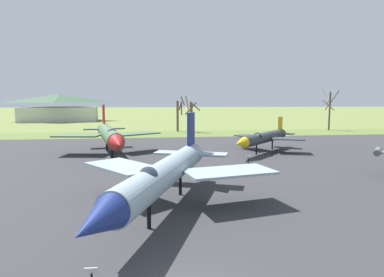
{
  "coord_description": "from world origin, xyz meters",
  "views": [
    {
      "loc": [
        -0.92,
        -9.61,
        6.5
      ],
      "look_at": [
        2.99,
        20.76,
        2.89
      ],
      "focal_mm": 30.42,
      "sensor_mm": 36.0,
      "label": 1
    }
  ],
  "objects_px": {
    "info_placard_front_right": "(119,164)",
    "visitor_building": "(60,108)",
    "info_placard_front_left": "(248,158)",
    "jet_fighter_front_left": "(263,138)",
    "jet_fighter_front_right": "(109,135)",
    "jet_fighter_rear_center": "(164,173)",
    "info_placard_rear_center": "(92,275)"
  },
  "relations": [
    {
      "from": "jet_fighter_front_right",
      "to": "info_placard_front_right",
      "type": "relative_size",
      "value": 17.62
    },
    {
      "from": "info_placard_front_left",
      "to": "info_placard_front_right",
      "type": "bearing_deg",
      "value": -171.8
    },
    {
      "from": "jet_fighter_front_left",
      "to": "jet_fighter_front_right",
      "type": "height_order",
      "value": "jet_fighter_front_right"
    },
    {
      "from": "info_placard_front_left",
      "to": "info_placard_rear_center",
      "type": "bearing_deg",
      "value": -119.76
    },
    {
      "from": "jet_fighter_front_left",
      "to": "jet_fighter_rear_center",
      "type": "height_order",
      "value": "jet_fighter_rear_center"
    },
    {
      "from": "jet_fighter_front_right",
      "to": "jet_fighter_front_left",
      "type": "bearing_deg",
      "value": -1.06
    },
    {
      "from": "info_placard_front_right",
      "to": "visitor_building",
      "type": "xyz_separation_m",
      "value": [
        -25.03,
        76.21,
        3.58
      ]
    },
    {
      "from": "info_placard_rear_center",
      "to": "visitor_building",
      "type": "bearing_deg",
      "value": 105.19
    },
    {
      "from": "jet_fighter_front_right",
      "to": "jet_fighter_rear_center",
      "type": "height_order",
      "value": "jet_fighter_front_right"
    },
    {
      "from": "info_placard_front_left",
      "to": "jet_fighter_front_right",
      "type": "distance_m",
      "value": 16.35
    },
    {
      "from": "info_placard_rear_center",
      "to": "visitor_building",
      "type": "height_order",
      "value": "visitor_building"
    },
    {
      "from": "jet_fighter_rear_center",
      "to": "info_placard_rear_center",
      "type": "xyz_separation_m",
      "value": [
        -2.84,
        -7.47,
        -1.81
      ]
    },
    {
      "from": "jet_fighter_front_left",
      "to": "jet_fighter_front_right",
      "type": "distance_m",
      "value": 18.64
    },
    {
      "from": "jet_fighter_front_left",
      "to": "jet_fighter_front_right",
      "type": "bearing_deg",
      "value": 178.94
    },
    {
      "from": "info_placard_front_right",
      "to": "visitor_building",
      "type": "distance_m",
      "value": 80.3
    },
    {
      "from": "jet_fighter_front_left",
      "to": "jet_fighter_rear_center",
      "type": "distance_m",
      "value": 23.92
    },
    {
      "from": "jet_fighter_front_right",
      "to": "visitor_building",
      "type": "bearing_deg",
      "value": 108.95
    },
    {
      "from": "jet_fighter_rear_center",
      "to": "info_placard_rear_center",
      "type": "bearing_deg",
      "value": -110.81
    },
    {
      "from": "info_placard_rear_center",
      "to": "jet_fighter_front_right",
      "type": "bearing_deg",
      "value": 95.55
    },
    {
      "from": "info_placard_rear_center",
      "to": "jet_fighter_rear_center",
      "type": "bearing_deg",
      "value": 69.19
    },
    {
      "from": "jet_fighter_front_left",
      "to": "info_placard_front_right",
      "type": "distance_m",
      "value": 18.78
    },
    {
      "from": "info_placard_front_right",
      "to": "visitor_building",
      "type": "bearing_deg",
      "value": 108.18
    },
    {
      "from": "jet_fighter_rear_center",
      "to": "info_placard_rear_center",
      "type": "distance_m",
      "value": 8.19
    },
    {
      "from": "jet_fighter_front_left",
      "to": "jet_fighter_rear_center",
      "type": "xyz_separation_m",
      "value": [
        -13.08,
        -20.03,
        0.41
      ]
    },
    {
      "from": "info_placard_front_left",
      "to": "info_placard_front_right",
      "type": "distance_m",
      "value": 13.05
    },
    {
      "from": "jet_fighter_front_left",
      "to": "info_placard_front_left",
      "type": "height_order",
      "value": "jet_fighter_front_left"
    },
    {
      "from": "jet_fighter_front_left",
      "to": "visitor_building",
      "type": "distance_m",
      "value": 79.8
    },
    {
      "from": "info_placard_front_right",
      "to": "info_placard_front_left",
      "type": "bearing_deg",
      "value": 8.2
    },
    {
      "from": "info_placard_front_right",
      "to": "jet_fighter_rear_center",
      "type": "height_order",
      "value": "jet_fighter_rear_center"
    },
    {
      "from": "info_placard_front_right",
      "to": "jet_fighter_rear_center",
      "type": "distance_m",
      "value": 12.42
    },
    {
      "from": "info_placard_front_left",
      "to": "jet_fighter_rear_center",
      "type": "height_order",
      "value": "jet_fighter_rear_center"
    },
    {
      "from": "info_placard_front_left",
      "to": "jet_fighter_rear_center",
      "type": "distance_m",
      "value": 16.51
    }
  ]
}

